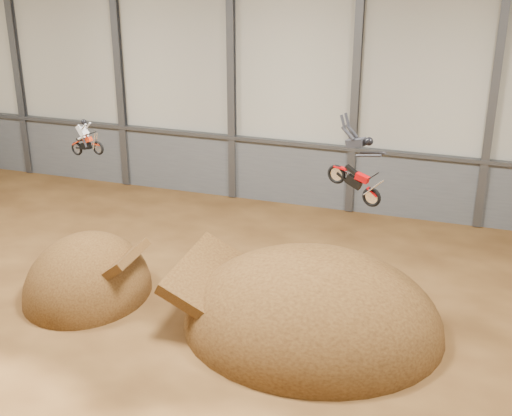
{
  "coord_description": "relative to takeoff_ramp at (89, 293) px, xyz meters",
  "views": [
    {
      "loc": [
        9.37,
        -20.57,
        15.14
      ],
      "look_at": [
        1.5,
        4.0,
        4.27
      ],
      "focal_mm": 50.0,
      "sensor_mm": 36.0,
      "label": 1
    }
  ],
  "objects": [
    {
      "name": "floor",
      "position": [
        5.53,
        -2.55,
        0.0
      ],
      "size": [
        40.0,
        40.0,
        0.0
      ],
      "primitive_type": "plane",
      "color": "#482C13",
      "rests_on": "ground"
    },
    {
      "name": "back_wall",
      "position": [
        5.53,
        12.45,
        7.0
      ],
      "size": [
        40.0,
        0.1,
        14.0
      ],
      "primitive_type": "cube",
      "color": "#B9B5A4",
      "rests_on": "ground"
    },
    {
      "name": "lower_band_back",
      "position": [
        5.53,
        12.35,
        1.75
      ],
      "size": [
        39.8,
        0.18,
        3.5
      ],
      "primitive_type": "cube",
      "color": "#585C60",
      "rests_on": "ground"
    },
    {
      "name": "steel_rail",
      "position": [
        5.53,
        12.2,
        3.55
      ],
      "size": [
        39.8,
        0.35,
        0.2
      ],
      "primitive_type": "cube",
      "color": "#47494F",
      "rests_on": "lower_band_back"
    },
    {
      "name": "steel_column_0",
      "position": [
        -11.14,
        12.25,
        7.0
      ],
      "size": [
        0.4,
        0.36,
        13.9
      ],
      "primitive_type": "cube",
      "color": "#47494F",
      "rests_on": "ground"
    },
    {
      "name": "steel_column_1",
      "position": [
        -4.47,
        12.25,
        7.0
      ],
      "size": [
        0.4,
        0.36,
        13.9
      ],
      "primitive_type": "cube",
      "color": "#47494F",
      "rests_on": "ground"
    },
    {
      "name": "steel_column_2",
      "position": [
        2.2,
        12.25,
        7.0
      ],
      "size": [
        0.4,
        0.36,
        13.9
      ],
      "primitive_type": "cube",
      "color": "#47494F",
      "rests_on": "ground"
    },
    {
      "name": "steel_column_3",
      "position": [
        8.86,
        12.25,
        7.0
      ],
      "size": [
        0.4,
        0.36,
        13.9
      ],
      "primitive_type": "cube",
      "color": "#47494F",
      "rests_on": "ground"
    },
    {
      "name": "steel_column_4",
      "position": [
        15.53,
        12.25,
        7.0
      ],
      "size": [
        0.4,
        0.36,
        13.9
      ],
      "primitive_type": "cube",
      "color": "#47494F",
      "rests_on": "ground"
    },
    {
      "name": "takeoff_ramp",
      "position": [
        0.0,
        0.0,
        0.0
      ],
      "size": [
        5.21,
        6.01,
        5.21
      ],
      "primitive_type": "ellipsoid",
      "color": "#3A220E",
      "rests_on": "ground"
    },
    {
      "name": "landing_ramp",
      "position": [
        9.69,
        0.3,
        0.0
      ],
      "size": [
        10.21,
        9.03,
        5.89
      ],
      "primitive_type": "ellipsoid",
      "color": "#3A220E",
      "rests_on": "ground"
    },
    {
      "name": "fmx_rider_a",
      "position": [
        -0.44,
        1.78,
        6.43
      ],
      "size": [
        2.21,
        1.18,
        1.97
      ],
      "primitive_type": null,
      "rotation": [
        0.0,
        -0.19,
        -0.24
      ],
      "color": "red"
    },
    {
      "name": "fmx_rider_b",
      "position": [
        10.81,
        0.9,
        6.86
      ],
      "size": [
        3.84,
        1.94,
        3.51
      ],
      "primitive_type": null,
      "rotation": [
        0.0,
        0.37,
        -0.3
      ],
      "color": "#AE0507"
    }
  ]
}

